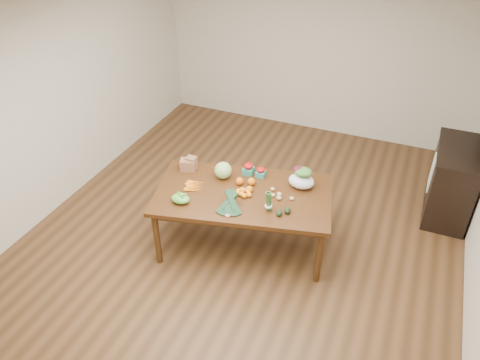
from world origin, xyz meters
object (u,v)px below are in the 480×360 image
at_px(cabinet, 452,182).
at_px(mandarin_cluster, 243,191).
at_px(salad_bag, 302,179).
at_px(paper_bag, 188,164).
at_px(cabbage, 223,170).
at_px(dining_table, 243,219).
at_px(kale_bunch, 229,205).
at_px(asparagus_bundle, 269,201).

height_order(cabinet, mandarin_cluster, cabinet).
xyz_separation_m(mandarin_cluster, salad_bag, (0.55, 0.38, 0.07)).
distance_m(paper_bag, mandarin_cluster, 0.82).
distance_m(paper_bag, salad_bag, 1.35).
bearing_deg(cabinet, mandarin_cluster, -143.54).
distance_m(cabinet, cabbage, 2.89).
distance_m(cabbage, mandarin_cluster, 0.41).
bearing_deg(mandarin_cluster, cabinet, 36.46).
relative_size(dining_table, salad_bag, 6.61).
bearing_deg(salad_bag, cabinet, 36.95).
relative_size(kale_bunch, salad_bag, 1.37).
bearing_deg(salad_bag, paper_bag, -172.87).
xyz_separation_m(dining_table, cabinet, (2.19, 1.57, 0.10)).
xyz_separation_m(dining_table, mandarin_cluster, (0.01, -0.03, 0.42)).
bearing_deg(cabbage, kale_bunch, -59.77).
bearing_deg(cabinet, cabbage, -151.14).
xyz_separation_m(mandarin_cluster, kale_bunch, (-0.03, -0.32, 0.03)).
height_order(cabbage, asparagus_bundle, asparagus_bundle).
distance_m(paper_bag, kale_bunch, 0.93).
relative_size(dining_table, kale_bunch, 4.83).
bearing_deg(cabbage, paper_bag, -179.27).
bearing_deg(cabinet, kale_bunch, -138.84).
distance_m(kale_bunch, salad_bag, 0.91).
bearing_deg(cabinet, salad_bag, -143.05).
height_order(cabinet, salad_bag, salad_bag).
xyz_separation_m(cabinet, asparagus_bundle, (-1.82, -1.77, 0.40)).
xyz_separation_m(dining_table, asparagus_bundle, (0.37, -0.20, 0.50)).
relative_size(cabinet, salad_bag, 3.49).
bearing_deg(paper_bag, mandarin_cluster, -15.25).
relative_size(cabinet, paper_bag, 4.37).
distance_m(cabinet, paper_bag, 3.29).
xyz_separation_m(paper_bag, salad_bag, (1.34, 0.17, 0.03)).
xyz_separation_m(cabinet, mandarin_cluster, (-2.17, -1.61, 0.33)).
relative_size(paper_bag, mandarin_cluster, 1.30).
xyz_separation_m(kale_bunch, salad_bag, (0.57, 0.70, 0.03)).
bearing_deg(kale_bunch, salad_bag, 37.62).
height_order(kale_bunch, asparagus_bundle, asparagus_bundle).
distance_m(dining_table, asparagus_bundle, 0.65).
height_order(cabinet, kale_bunch, cabinet).
height_order(dining_table, paper_bag, paper_bag).
distance_m(cabinet, salad_bag, 2.07).
distance_m(cabbage, salad_bag, 0.90).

